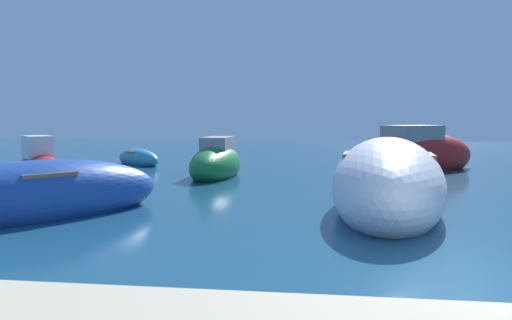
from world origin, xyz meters
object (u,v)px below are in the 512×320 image
object	(u,v)px
moored_boat_2	(39,196)
moored_boat_7	(387,185)
moored_boat_1	(216,163)
moored_boat_5	(138,159)
moored_boat_3	(40,167)
moored_boat_0	(419,155)

from	to	relation	value
moored_boat_2	moored_boat_7	distance (m)	7.51
moored_boat_1	moored_boat_7	world-z (taller)	moored_boat_7
moored_boat_5	moored_boat_7	size ratio (longest dim) A/B	0.47
moored_boat_1	moored_boat_7	distance (m)	8.20
moored_boat_1	moored_boat_5	world-z (taller)	moored_boat_1
moored_boat_3	moored_boat_7	bearing A→B (deg)	22.75
moored_boat_2	moored_boat_3	bearing A→B (deg)	68.37
moored_boat_0	moored_boat_7	world-z (taller)	moored_boat_0
moored_boat_7	moored_boat_0	bearing A→B (deg)	171.40
moored_boat_1	moored_boat_3	xyz separation A→B (m)	(-5.87, -1.52, -0.06)
moored_boat_1	moored_boat_7	size ratio (longest dim) A/B	0.69
moored_boat_7	moored_boat_2	bearing A→B (deg)	-72.86
moored_boat_0	moored_boat_7	size ratio (longest dim) A/B	0.89
moored_boat_2	moored_boat_7	xyz separation A→B (m)	(7.35, 1.49, 0.16)
moored_boat_1	moored_boat_0	bearing A→B (deg)	113.84
moored_boat_1	moored_boat_5	bearing A→B (deg)	-130.25
moored_boat_2	moored_boat_5	bearing A→B (deg)	48.71
moored_boat_1	moored_boat_5	xyz separation A→B (m)	(-4.40, 3.93, -0.20)
moored_boat_2	moored_boat_0	bearing A→B (deg)	-3.85
moored_boat_0	moored_boat_7	bearing A→B (deg)	-140.52
moored_boat_1	moored_boat_2	bearing A→B (deg)	-13.87
moored_boat_0	moored_boat_5	bearing A→B (deg)	139.96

